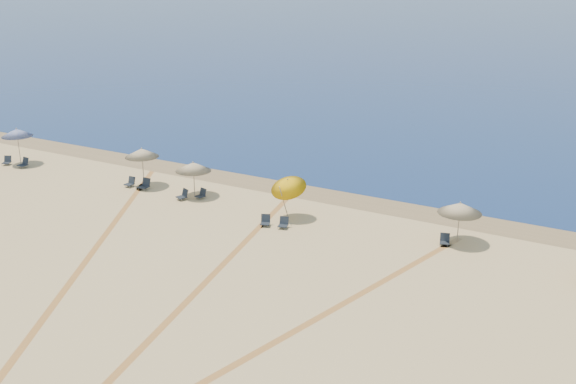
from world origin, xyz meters
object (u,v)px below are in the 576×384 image
object	(u,v)px
chair_3	(145,185)
umbrella_0	(17,133)
chair_8	(445,240)
chair_0	(7,161)
chair_2	(130,182)
chair_5	(201,194)
umbrella_2	(193,167)
chair_1	(24,163)
umbrella_4	(460,208)
umbrella_1	(142,153)
umbrella_3	(288,184)
chair_7	(284,223)
chair_6	(265,221)
chair_4	(183,195)

from	to	relation	value
chair_3	umbrella_0	bearing A→B (deg)	-179.74
umbrella_0	chair_8	bearing A→B (deg)	1.06
chair_8	chair_0	bearing A→B (deg)	165.58
chair_2	chair_5	bearing A→B (deg)	6.73
umbrella_2	chair_1	world-z (taller)	umbrella_2
umbrella_2	chair_1	xyz separation A→B (m)	(-14.25, -1.02, -1.58)
umbrella_4	umbrella_2	bearing A→B (deg)	-177.47
umbrella_1	umbrella_3	size ratio (longest dim) A/B	0.94
chair_0	chair_7	bearing A→B (deg)	-26.86
chair_6	umbrella_0	bearing A→B (deg)	151.61
umbrella_0	umbrella_3	xyz separation A→B (m)	(22.20, -0.05, -0.28)
umbrella_3	chair_5	xyz separation A→B (m)	(-6.30, 0.35, -1.77)
chair_3	chair_7	bearing A→B (deg)	-6.50
chair_0	chair_8	xyz separation A→B (m)	(31.82, 1.20, -0.02)
umbrella_3	chair_3	bearing A→B (deg)	-179.92
chair_1	chair_3	world-z (taller)	chair_3
chair_4	umbrella_0	bearing A→B (deg)	-159.54
chair_4	chair_8	distance (m)	16.14
chair_1	umbrella_0	bearing A→B (deg)	157.41
umbrella_0	chair_5	bearing A→B (deg)	1.07
chair_1	chair_6	world-z (taller)	chair_1
chair_6	chair_7	distance (m)	1.05
umbrella_3	chair_3	world-z (taller)	umbrella_3
chair_7	umbrella_3	bearing A→B (deg)	95.91
chair_6	umbrella_3	bearing A→B (deg)	47.32
chair_7	chair_3	bearing A→B (deg)	158.91
chair_5	chair_7	distance (m)	7.02
chair_0	chair_3	distance (m)	12.37
umbrella_3	chair_7	world-z (taller)	umbrella_3
umbrella_4	chair_2	bearing A→B (deg)	-176.43
umbrella_0	umbrella_1	bearing A→B (deg)	2.49
umbrella_2	chair_7	distance (m)	7.91
chair_3	chair_5	xyz separation A→B (m)	(4.21, 0.36, -0.05)
chair_2	chair_5	world-z (taller)	chair_2
umbrella_4	chair_3	size ratio (longest dim) A/B	3.16
umbrella_0	umbrella_3	bearing A→B (deg)	-0.13
umbrella_0	chair_3	size ratio (longest dim) A/B	3.71
chair_1	chair_0	bearing A→B (deg)	-170.23
chair_0	chair_6	xyz separation A→B (m)	(22.33, -1.01, -0.00)
chair_3	chair_7	distance (m)	11.09
umbrella_3	chair_2	distance (m)	11.85
chair_2	chair_6	distance (m)	11.29
umbrella_0	umbrella_4	size ratio (longest dim) A/B	1.18
chair_3	chair_8	bearing A→B (deg)	2.46
umbrella_3	chair_7	size ratio (longest dim) A/B	3.96
chair_5	chair_8	bearing A→B (deg)	14.61
umbrella_2	chair_8	world-z (taller)	umbrella_2
umbrella_0	umbrella_4	world-z (taller)	umbrella_0
umbrella_2	umbrella_0	bearing A→B (deg)	-178.05
chair_5	chair_1	bearing A→B (deg)	-163.40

